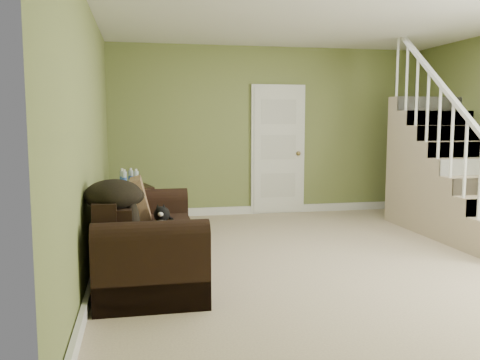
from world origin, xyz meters
name	(u,v)px	position (x,y,z in m)	size (l,w,h in m)	color
floor	(336,258)	(0.00, 0.00, 0.00)	(5.00, 5.50, 0.01)	tan
ceiling	(341,8)	(0.00, 0.00, 2.60)	(5.00, 5.50, 0.01)	white
wall_back	(271,131)	(0.00, 2.75, 1.30)	(5.00, 0.04, 2.60)	olive
wall_left	(90,138)	(-2.50, 0.00, 1.30)	(0.04, 5.50, 2.60)	olive
baseboard_back	(271,209)	(0.00, 2.72, 0.06)	(5.00, 0.04, 0.12)	white
baseboard_left	(97,265)	(-2.47, 0.00, 0.06)	(0.04, 5.50, 0.12)	white
door	(278,150)	(0.10, 2.71, 1.01)	(0.86, 0.12, 2.02)	white
staircase	(452,183)	(1.99, 0.97, 0.64)	(1.00, 2.51, 2.82)	tan
sofa	(144,243)	(-2.02, -0.21, 0.31)	(0.90, 2.08, 0.82)	black
side_table	(131,208)	(-2.16, 1.80, 0.31)	(0.61, 0.61, 0.83)	black
cat	(162,214)	(-1.83, 0.11, 0.53)	(0.20, 0.44, 0.21)	black
banana	(152,232)	(-1.95, -0.48, 0.47)	(0.05, 0.19, 0.05)	yellow
throw_pillow	(141,200)	(-2.04, 0.46, 0.62)	(0.12, 0.48, 0.48)	#4D371E
throw_blanket	(113,195)	(-2.27, -0.67, 0.85)	(0.47, 0.62, 0.26)	black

